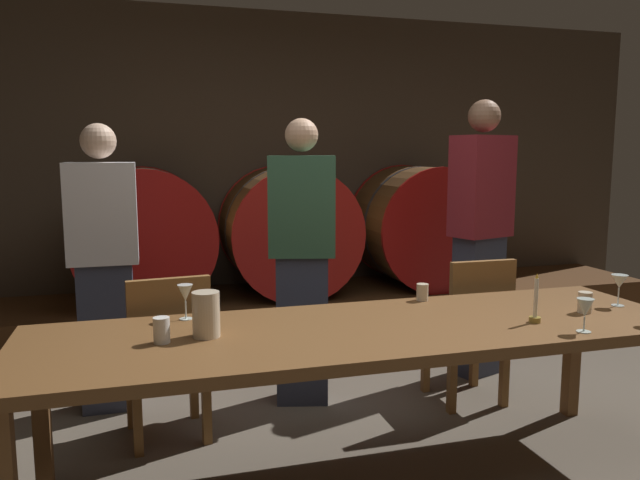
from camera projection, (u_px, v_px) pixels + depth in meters
name	position (u px, v px, depth m)	size (l,w,h in m)	color
back_wall	(273.00, 173.00, 5.23)	(6.76, 0.24, 2.62)	#473A2D
barrel_shelf	(289.00, 317.00, 4.86)	(6.09, 0.90, 0.39)	#4C2D16
wine_barrel_left	(144.00, 236.00, 4.47)	(0.99, 0.80, 0.99)	brown
wine_barrel_center	(288.00, 231.00, 4.77)	(0.99, 0.80, 0.99)	#513319
wine_barrel_right	(420.00, 226.00, 5.08)	(0.99, 0.80, 0.99)	#513319
dining_table	(366.00, 340.00, 2.69)	(2.92, 0.87, 0.73)	brown
chair_left	(168.00, 350.00, 3.12)	(0.44, 0.44, 0.88)	brown
chair_right	(472.00, 324.00, 3.60)	(0.40, 0.40, 0.88)	brown
guest_left	(104.00, 267.00, 3.49)	(0.38, 0.24, 1.64)	#33384C
guest_center	(302.00, 261.00, 3.60)	(0.43, 0.33, 1.68)	#33384C
guest_right	(480.00, 236.00, 4.05)	(0.43, 0.34, 1.82)	#33384C
candle_center	(535.00, 308.00, 2.73)	(0.05, 0.05, 0.22)	olive
pitcher	(206.00, 314.00, 2.52)	(0.11, 0.11, 0.19)	beige
wine_glass_far_left	(185.00, 294.00, 2.78)	(0.07, 0.07, 0.16)	silver
wine_glass_center_left	(585.00, 309.00, 2.58)	(0.07, 0.07, 0.14)	silver
wine_glass_far_right	(619.00, 282.00, 3.02)	(0.08, 0.08, 0.16)	silver
cup_left	(162.00, 330.00, 2.44)	(0.07, 0.07, 0.10)	white
cup_center	(422.00, 292.00, 3.15)	(0.06, 0.06, 0.09)	beige
cup_right	(585.00, 302.00, 2.90)	(0.07, 0.07, 0.10)	beige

